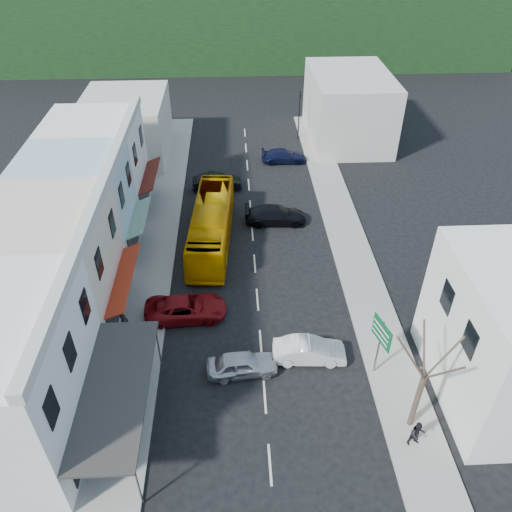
# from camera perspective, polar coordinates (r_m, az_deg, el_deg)

# --- Properties ---
(ground) EXTENTS (120.00, 120.00, 0.00)m
(ground) POSITION_cam_1_polar(r_m,az_deg,el_deg) (31.19, 0.54, -9.92)
(ground) COLOR black
(ground) RESTS_ON ground
(sidewalk_left) EXTENTS (3.00, 52.00, 0.15)m
(sidewalk_left) POSITION_cam_1_polar(r_m,az_deg,el_deg) (39.11, -11.33, 0.73)
(sidewalk_left) COLOR gray
(sidewalk_left) RESTS_ON ground
(sidewalk_right) EXTENTS (3.00, 52.00, 0.15)m
(sidewalk_right) POSITION_cam_1_polar(r_m,az_deg,el_deg) (39.62, 10.62, 1.36)
(sidewalk_right) COLOR gray
(sidewalk_right) RESTS_ON ground
(shopfront_row) EXTENTS (8.25, 30.00, 8.00)m
(shopfront_row) POSITION_cam_1_polar(r_m,az_deg,el_deg) (34.15, -21.35, 0.78)
(shopfront_row) COLOR white
(shopfront_row) RESTS_ON ground
(distant_block_left) EXTENTS (8.00, 10.00, 6.00)m
(distant_block_left) POSITION_cam_1_polar(r_m,az_deg,el_deg) (53.20, -14.60, 14.09)
(distant_block_left) COLOR #B7B2A8
(distant_block_left) RESTS_ON ground
(distant_block_right) EXTENTS (8.00, 12.00, 7.00)m
(distant_block_right) POSITION_cam_1_polar(r_m,az_deg,el_deg) (56.10, 10.51, 16.40)
(distant_block_right) COLOR #B7B2A8
(distant_block_right) RESTS_ON ground
(hillside) EXTENTS (80.00, 26.00, 14.00)m
(hillside) POSITION_cam_1_polar(r_m,az_deg,el_deg) (87.78, -3.16, 26.53)
(hillside) COLOR black
(hillside) RESTS_ON ground
(bus) EXTENTS (3.32, 11.75, 3.10)m
(bus) POSITION_cam_1_polar(r_m,az_deg,el_deg) (38.64, -5.09, 3.56)
(bus) COLOR #DD9201
(bus) RESTS_ON ground
(car_silver) EXTENTS (4.55, 2.21, 1.40)m
(car_silver) POSITION_cam_1_polar(r_m,az_deg,el_deg) (29.17, -1.60, -12.24)
(car_silver) COLOR silver
(car_silver) RESTS_ON ground
(car_white) EXTENTS (4.49, 2.03, 1.40)m
(car_white) POSITION_cam_1_polar(r_m,az_deg,el_deg) (29.98, 6.10, -10.73)
(car_white) COLOR silver
(car_white) RESTS_ON ground
(car_red) EXTENTS (4.71, 2.19, 1.40)m
(car_red) POSITION_cam_1_polar(r_m,az_deg,el_deg) (32.67, -8.02, -5.95)
(car_red) COLOR maroon
(car_red) RESTS_ON ground
(car_black_near) EXTENTS (4.55, 1.97, 1.40)m
(car_black_near) POSITION_cam_1_polar(r_m,az_deg,el_deg) (41.26, 2.26, 4.68)
(car_black_near) COLOR black
(car_black_near) RESTS_ON ground
(car_black_far) EXTENTS (4.51, 2.08, 1.40)m
(car_black_far) POSITION_cam_1_polar(r_m,az_deg,el_deg) (46.18, -4.50, 8.39)
(car_black_far) COLOR black
(car_black_far) RESTS_ON ground
(car_navy_far) EXTENTS (4.51, 1.87, 1.40)m
(car_navy_far) POSITION_cam_1_polar(r_m,az_deg,el_deg) (51.05, 3.20, 11.40)
(car_navy_far) COLOR black
(car_navy_far) RESTS_ON ground
(pedestrian_left) EXTENTS (0.54, 0.68, 1.70)m
(pedestrian_left) POSITION_cam_1_polar(r_m,az_deg,el_deg) (31.77, -14.68, -7.83)
(pedestrian_left) COLOR black
(pedestrian_left) RESTS_ON sidewalk_left
(pedestrian_right) EXTENTS (0.76, 0.54, 1.70)m
(pedestrian_right) POSITION_cam_1_polar(r_m,az_deg,el_deg) (27.30, 17.98, -18.72)
(pedestrian_right) COLOR black
(pedestrian_right) RESTS_ON sidewalk_right
(direction_sign) EXTENTS (1.15, 1.94, 4.08)m
(direction_sign) POSITION_cam_1_polar(r_m,az_deg,el_deg) (28.96, 13.83, -10.19)
(direction_sign) COLOR #065427
(direction_sign) RESTS_ON ground
(street_tree) EXTENTS (2.43, 2.43, 7.60)m
(street_tree) POSITION_cam_1_polar(r_m,az_deg,el_deg) (25.80, 18.62, -13.08)
(street_tree) COLOR #3B2D22
(street_tree) RESTS_ON ground
(traffic_signal) EXTENTS (0.90, 1.24, 5.23)m
(traffic_signal) POSITION_cam_1_polar(r_m,az_deg,el_deg) (55.65, 4.94, 15.71)
(traffic_signal) COLOR black
(traffic_signal) RESTS_ON ground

